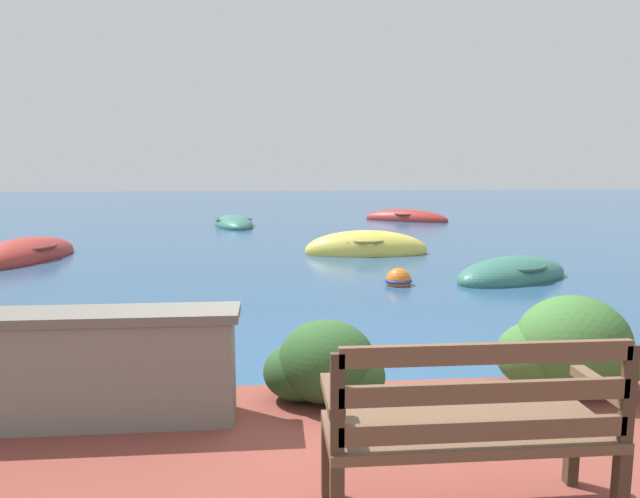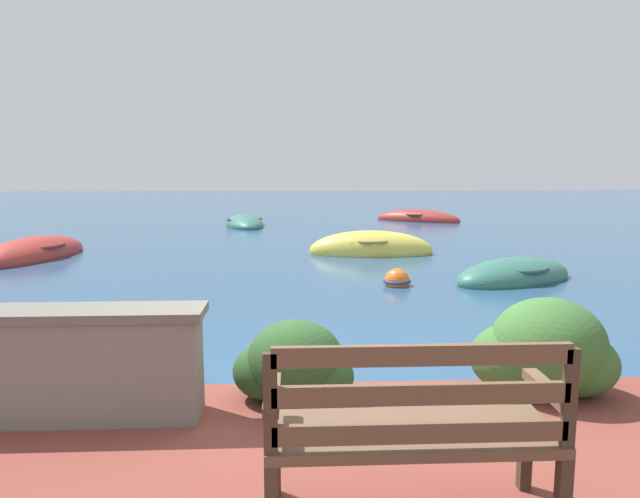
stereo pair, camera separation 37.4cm
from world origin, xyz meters
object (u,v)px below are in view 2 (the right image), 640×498
(rowboat_outer, at_px, (244,224))
(rowboat_distant, at_px, (418,219))
(park_bench, at_px, (413,426))
(rowboat_far, at_px, (371,251))
(rowboat_mid, at_px, (33,255))
(rowboat_nearest, at_px, (514,277))
(mooring_buoy, at_px, (397,281))

(rowboat_outer, relative_size, rowboat_distant, 0.97)
(rowboat_outer, bearing_deg, rowboat_distant, -90.25)
(park_bench, distance_m, rowboat_far, 9.80)
(rowboat_mid, bearing_deg, rowboat_far, -75.36)
(rowboat_outer, bearing_deg, rowboat_mid, 136.11)
(rowboat_far, height_order, rowboat_distant, rowboat_far)
(park_bench, height_order, rowboat_far, park_bench)
(rowboat_nearest, xyz_separation_m, rowboat_outer, (-5.24, 9.13, -0.01))
(rowboat_distant, relative_size, mooring_buoy, 6.83)
(rowboat_mid, bearing_deg, rowboat_nearest, -94.20)
(rowboat_mid, distance_m, rowboat_far, 7.11)
(rowboat_nearest, height_order, mooring_buoy, rowboat_nearest)
(rowboat_outer, bearing_deg, park_bench, 175.09)
(rowboat_mid, bearing_deg, mooring_buoy, -100.69)
(rowboat_far, distance_m, rowboat_outer, 6.92)
(rowboat_far, bearing_deg, rowboat_nearest, 126.35)
(rowboat_nearest, height_order, rowboat_distant, rowboat_distant)
(rowboat_nearest, distance_m, rowboat_outer, 10.53)
(rowboat_nearest, relative_size, mooring_buoy, 5.78)
(rowboat_mid, relative_size, mooring_buoy, 7.18)
(rowboat_mid, distance_m, rowboat_distant, 12.38)
(rowboat_outer, relative_size, mooring_buoy, 6.64)
(rowboat_outer, height_order, mooring_buoy, rowboat_outer)
(rowboat_nearest, bearing_deg, rowboat_outer, -86.46)
(rowboat_outer, xyz_separation_m, mooring_buoy, (3.22, -9.42, 0.02))
(rowboat_distant, distance_m, mooring_buoy, 11.03)
(rowboat_nearest, relative_size, rowboat_distant, 0.85)
(rowboat_distant, bearing_deg, rowboat_outer, -136.12)
(rowboat_mid, relative_size, rowboat_distant, 1.05)
(rowboat_nearest, distance_m, rowboat_far, 3.61)
(park_bench, distance_m, rowboat_outer, 15.98)
(rowboat_mid, xyz_separation_m, mooring_buoy, (7.08, -3.09, 0.01))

